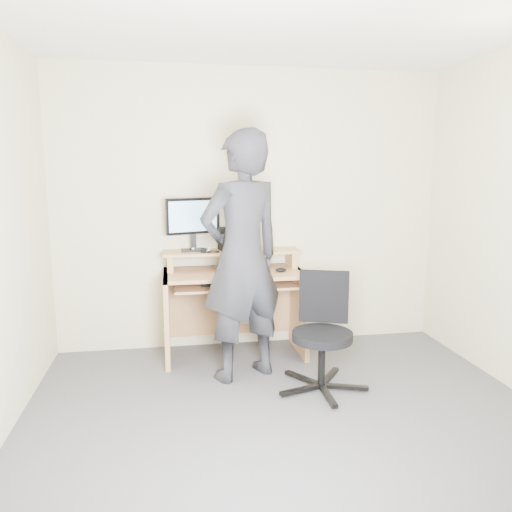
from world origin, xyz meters
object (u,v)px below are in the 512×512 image
object	(u,v)px
desk	(233,292)
monitor	(193,219)
person	(242,257)
office_chair	(323,328)

from	to	relation	value
desk	monitor	xyz separation A→B (m)	(-0.33, 0.09, 0.64)
monitor	person	distance (m)	0.76
monitor	office_chair	world-z (taller)	monitor
desk	office_chair	size ratio (longest dim) A/B	1.43
desk	person	xyz separation A→B (m)	(0.00, -0.55, 0.41)
monitor	person	size ratio (longest dim) A/B	0.25
office_chair	person	distance (m)	0.80
desk	monitor	size ratio (longest dim) A/B	2.55
monitor	office_chair	size ratio (longest dim) A/B	0.56
office_chair	person	world-z (taller)	person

